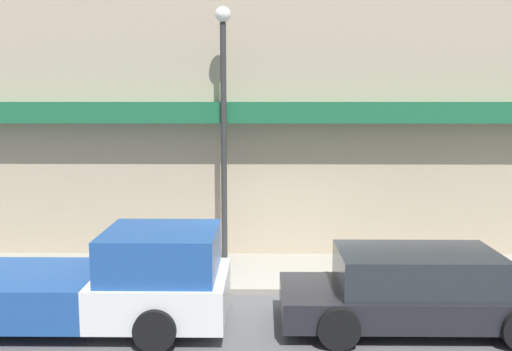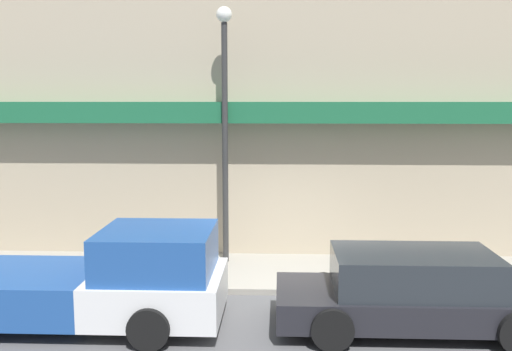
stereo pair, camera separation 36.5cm
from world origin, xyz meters
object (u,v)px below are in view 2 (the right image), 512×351
at_px(parked_car, 413,291).
at_px(fire_hydrant, 361,265).
at_px(pickup_truck, 85,282).
at_px(street_lamp, 225,107).

height_order(parked_car, fire_hydrant, parked_car).
relative_size(pickup_truck, street_lamp, 0.96).
bearing_deg(parked_car, fire_hydrant, 106.10).
bearing_deg(fire_hydrant, pickup_truck, -156.49).
relative_size(pickup_truck, parked_car, 1.21).
distance_m(fire_hydrant, street_lamp, 4.70).
height_order(pickup_truck, parked_car, pickup_truck).
relative_size(fire_hydrant, street_lamp, 0.12).
height_order(fire_hydrant, street_lamp, street_lamp).
bearing_deg(pickup_truck, parked_car, -0.60).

